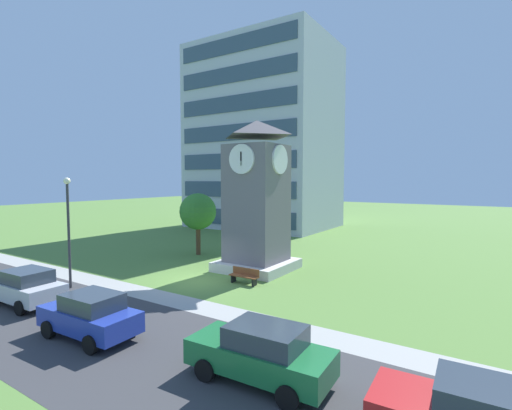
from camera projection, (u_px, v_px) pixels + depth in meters
ground_plane at (197, 281)px, 21.56m from camera, size 160.00×160.00×0.00m
street_asphalt at (72, 324)px, 15.22m from camera, size 120.00×7.20×0.01m
kerb_strip at (155, 296)px, 18.91m from camera, size 120.00×1.60×0.01m
office_building at (264, 137)px, 46.56m from camera, size 16.70×12.30×22.40m
clock_tower at (257, 204)px, 24.11m from camera, size 4.46×4.46×9.71m
park_bench at (244, 276)px, 21.04m from camera, size 1.80×0.49×0.88m
street_lamp at (68, 220)px, 20.01m from camera, size 0.36×0.36×6.03m
tree_streetside at (198, 212)px, 29.05m from camera, size 2.87×2.87×4.85m
parked_car_silver at (26, 287)px, 17.48m from camera, size 4.19×2.10×1.69m
parked_car_blue at (90, 315)px, 13.86m from camera, size 4.09×2.03×1.69m
parked_car_green at (261, 352)px, 10.86m from camera, size 4.40×2.04×1.69m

